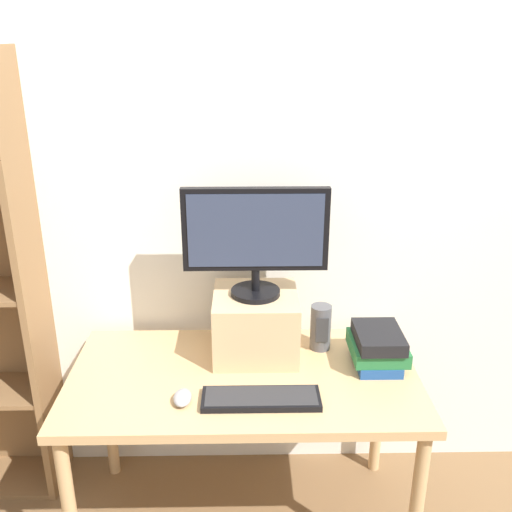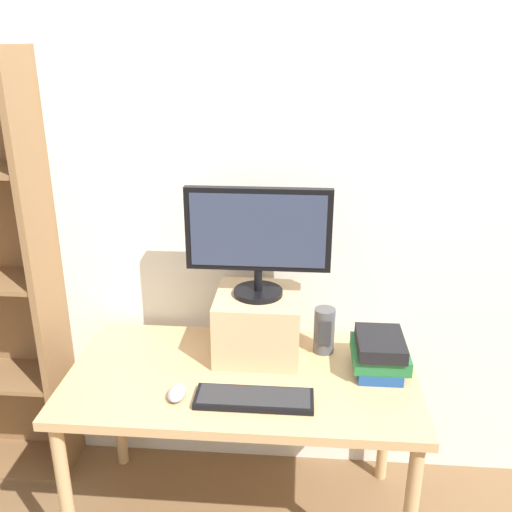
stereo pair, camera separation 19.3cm
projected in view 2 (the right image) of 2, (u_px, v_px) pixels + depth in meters
The scene contains 8 objects.
back_wall at pixel (252, 196), 2.37m from camera, with size 7.00×0.08×2.60m.
desk at pixel (242, 391), 2.20m from camera, with size 1.33×0.71×0.72m.
riser_box at pixel (258, 323), 2.28m from camera, with size 0.33×0.33×0.25m.
computer_monitor at pixel (258, 236), 2.14m from camera, with size 0.55×0.19×0.43m.
keyboard at pixel (254, 399), 2.00m from camera, with size 0.42×0.14×0.02m.
computer_mouse at pixel (177, 393), 2.02m from camera, with size 0.06×0.10×0.04m.
book_stack at pixel (380, 353), 2.16m from camera, with size 0.21×0.25×0.15m.
desk_speaker at pixel (324, 330), 2.29m from camera, with size 0.08×0.09×0.19m.
Camera 2 is at (0.21, -1.86, 1.91)m, focal length 40.00 mm.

